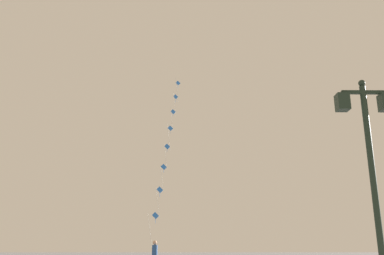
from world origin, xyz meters
name	(u,v)px	position (x,y,z in m)	size (l,w,h in m)	color
twin_lantern_lamp_post	(369,147)	(2.80, 6.65, 3.59)	(1.29, 0.28, 5.21)	#1E2D23
kite_train	(167,148)	(-2.75, 27.17, 8.30)	(1.64, 10.71, 15.54)	brown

